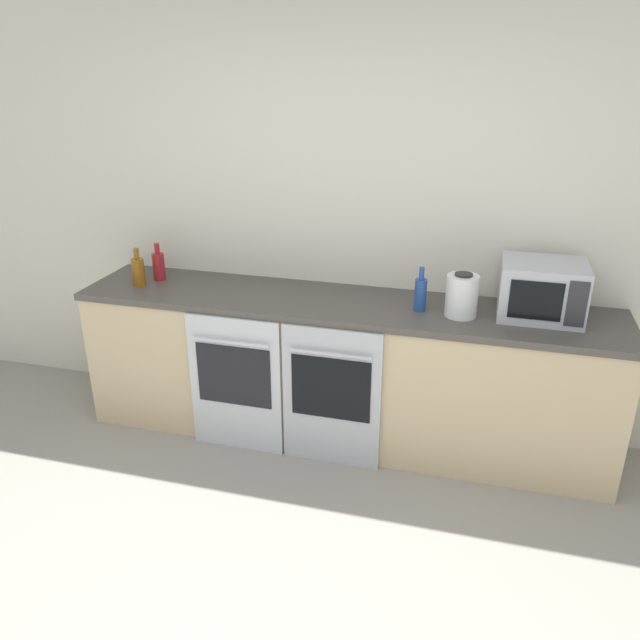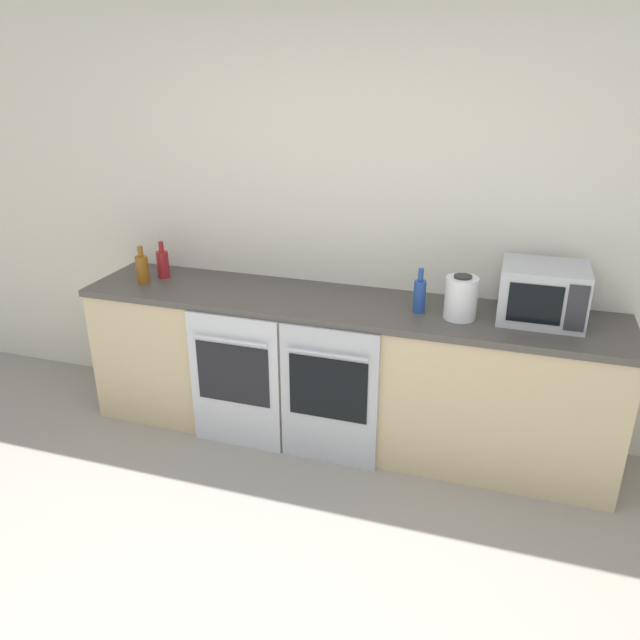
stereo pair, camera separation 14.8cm
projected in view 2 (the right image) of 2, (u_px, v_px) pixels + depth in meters
The scene contains 9 objects.
wall_back at pixel (359, 221), 3.76m from camera, with size 10.00×0.06×2.60m.
counter_back at pixel (342, 370), 3.80m from camera, with size 3.18×0.62×0.90m.
oven_left at pixel (234, 382), 3.68m from camera, with size 0.57×0.06×0.86m.
oven_right at pixel (329, 397), 3.52m from camera, with size 0.57×0.06×0.86m.
microwave at pixel (543, 293), 3.32m from camera, with size 0.44×0.37×0.31m.
bottle_blue at pixel (420, 295), 3.44m from camera, with size 0.07×0.07×0.25m.
bottle_red at pixel (163, 263), 3.99m from camera, with size 0.08×0.08×0.24m.
bottle_amber at pixel (142, 268), 3.89m from camera, with size 0.08×0.08×0.24m.
kettle at pixel (461, 298), 3.35m from camera, with size 0.17×0.17×0.24m.
Camera 2 is at (0.90, -1.46, 2.20)m, focal length 35.00 mm.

